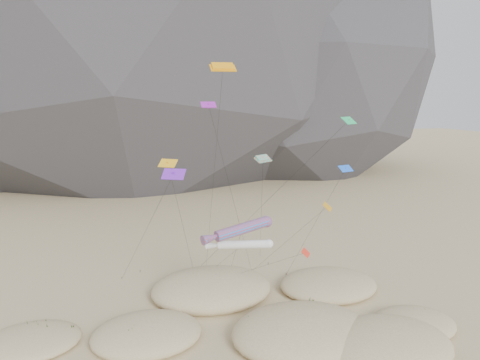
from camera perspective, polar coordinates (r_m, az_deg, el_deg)
ground at (r=48.77m, az=3.58°, el=-21.01°), size 500.00×500.00×0.00m
dunes at (r=52.20m, az=1.91°, el=-17.83°), size 49.35×36.64×3.87m
dune_grass at (r=52.06m, az=0.84°, el=-17.74°), size 42.69×27.02×1.49m
kite_stakes at (r=68.37m, az=-3.88°, el=-11.31°), size 22.36×8.17×0.30m
rainbow_tube_kite at (r=52.12m, az=0.01°, el=-6.04°), size 9.04×15.39×11.67m
white_tube_kite at (r=52.47m, az=0.07°, el=-7.88°), size 6.94×17.14×9.70m
orange_parafoil at (r=53.90m, az=-2.13°, el=13.27°), size 2.98×14.12×28.96m
multi_parafoil at (r=57.60m, az=2.83°, el=2.44°), size 6.46×14.39×18.11m
delta_kites at (r=53.02m, az=2.92°, el=0.70°), size 27.06×21.18×24.61m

